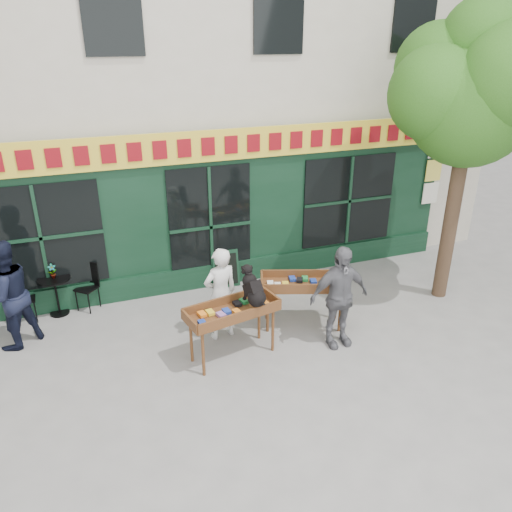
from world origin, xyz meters
The scene contains 14 objects.
ground centered at (0.00, 0.00, 0.00)m, with size 80.00×80.00×0.00m, color slate.
building centered at (0.00, 5.97, 4.97)m, with size 14.00×7.26×10.00m.
street_tree centered at (4.34, 0.36, 4.11)m, with size 3.05×2.90×5.60m.
book_cart_center centered at (-0.38, -0.28, 0.82)m, with size 1.59×0.90×0.99m.
dog centered at (-0.03, -0.33, 1.29)m, with size 0.34×0.60×0.60m, color black, non-canonical shape.
woman centered at (-0.38, 0.37, 0.85)m, with size 0.62×0.41×1.70m, color silver.
book_cart_right centered at (1.13, 0.21, 0.82)m, with size 1.62×1.09×0.99m.
man_right centered at (1.43, -0.54, 0.91)m, with size 1.07×0.45×1.83m, color #5A5A5F.
bistro_table centered at (-3.10, 2.20, 0.54)m, with size 0.60×0.60×0.76m.
bistro_chair_left centered at (-3.74, 2.15, 0.56)m, with size 0.38×0.37×0.95m.
bistro_chair_right centered at (-2.49, 2.27, 0.56)m, with size 0.51×0.51×0.95m.
potted_plant centered at (-3.10, 2.20, 0.91)m, with size 0.15×0.10×0.29m, color gray.
man_left centered at (-3.80, 1.35, 0.97)m, with size 0.94×0.73×1.93m, color black.
chalkboard centered at (0.27, 2.19, 0.40)m, with size 0.56×0.21×0.79m.
Camera 1 is at (-2.44, -6.97, 4.96)m, focal length 35.00 mm.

